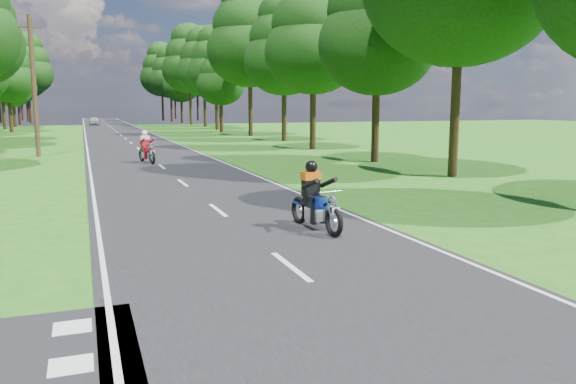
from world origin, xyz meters
name	(u,v)px	position (x,y,z in m)	size (l,w,h in m)	color
ground	(336,303)	(0.00, 0.00, 0.00)	(160.00, 160.00, 0.00)	#245814
main_road	(121,135)	(0.00, 50.00, 0.01)	(7.00, 140.00, 0.02)	black
road_markings	(121,136)	(-0.14, 48.13, 0.02)	(7.40, 140.00, 0.01)	silver
treeline	(125,58)	(1.43, 60.06, 8.25)	(40.00, 115.35, 14.78)	black
telegraph_pole	(34,86)	(-6.00, 28.00, 4.07)	(1.20, 0.26, 8.00)	#382616
rider_near_blue	(316,196)	(1.65, 4.72, 0.85)	(0.67, 2.00, 1.67)	navy
rider_far_red	(147,147)	(-0.47, 22.16, 0.86)	(0.67, 2.01, 1.67)	#AD0D1A
distant_car	(94,121)	(-1.87, 79.09, 0.63)	(1.44, 3.57, 1.22)	#B5B6BC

